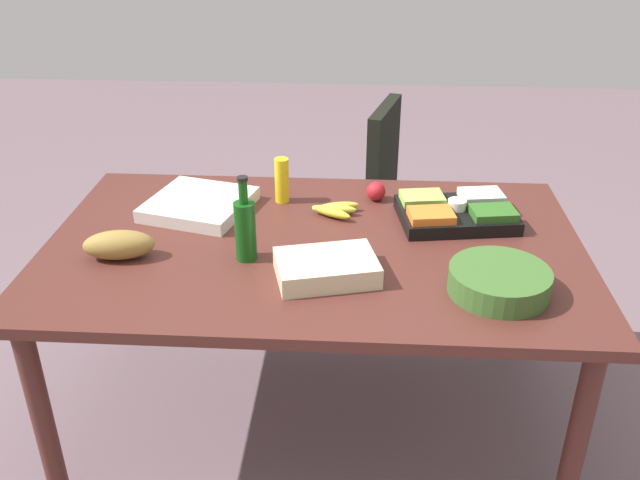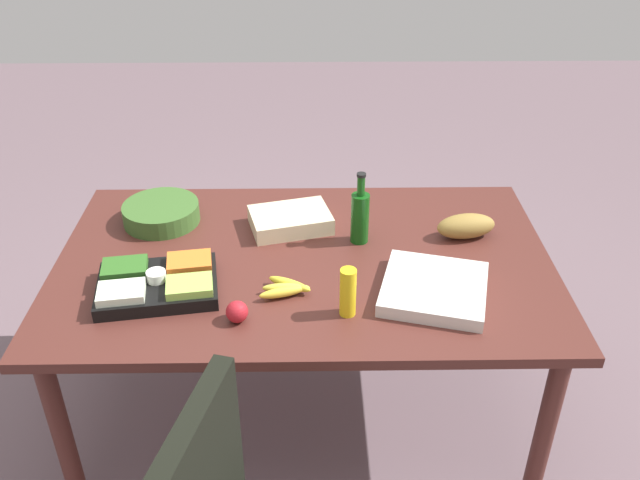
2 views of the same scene
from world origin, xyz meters
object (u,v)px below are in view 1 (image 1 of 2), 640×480
at_px(office_chair, 350,220).
at_px(sheet_cake, 326,268).
at_px(veggie_tray, 456,212).
at_px(conference_table, 314,261).
at_px(salad_bowl, 499,281).
at_px(pizza_box, 199,204).
at_px(banana_bunch, 334,209).
at_px(bread_loaf, 119,245).
at_px(mustard_bottle, 282,180).
at_px(apple_red, 376,191).
at_px(wine_bottle, 245,228).

bearing_deg(office_chair, sheet_cake, -92.50).
height_order(sheet_cake, veggie_tray, veggie_tray).
distance_m(conference_table, sheet_cake, 0.27).
distance_m(sheet_cake, salad_bowl, 0.54).
bearing_deg(pizza_box, sheet_cake, -27.29).
relative_size(banana_bunch, salad_bowl, 0.61).
bearing_deg(conference_table, sheet_cake, -76.34).
relative_size(office_chair, veggie_tray, 2.17).
bearing_deg(conference_table, bread_loaf, -166.88).
xyz_separation_m(bread_loaf, salad_bowl, (1.25, -0.14, -0.01)).
relative_size(mustard_bottle, salad_bowl, 0.57).
relative_size(conference_table, veggie_tray, 4.14).
bearing_deg(mustard_bottle, office_chair, 69.05).
bearing_deg(banana_bunch, mustard_bottle, 151.29).
height_order(banana_bunch, pizza_box, pizza_box).
relative_size(veggie_tray, apple_red, 6.05).
bearing_deg(banana_bunch, apple_red, 43.05).
height_order(mustard_bottle, apple_red, mustard_bottle).
xyz_separation_m(conference_table, veggie_tray, (0.52, 0.20, 0.11)).
distance_m(bread_loaf, pizza_box, 0.43).
bearing_deg(pizza_box, salad_bowl, -11.57).
relative_size(sheet_cake, mustard_bottle, 1.77).
relative_size(conference_table, banana_bunch, 9.85).
bearing_deg(wine_bottle, office_chair, 73.92).
xyz_separation_m(office_chair, veggie_tray, (0.41, -0.82, 0.46)).
bearing_deg(conference_table, salad_bowl, -26.11).
height_order(wine_bottle, veggie_tray, wine_bottle).
height_order(banana_bunch, mustard_bottle, mustard_bottle).
xyz_separation_m(conference_table, apple_red, (0.22, 0.37, 0.11)).
xyz_separation_m(wine_bottle, veggie_tray, (0.74, 0.33, -0.08)).
xyz_separation_m(veggie_tray, pizza_box, (-0.99, 0.03, -0.01)).
bearing_deg(sheet_cake, salad_bowl, -6.02).
bearing_deg(office_chair, mustard_bottle, -110.95).
bearing_deg(pizza_box, veggie_tray, 13.08).
bearing_deg(bread_loaf, banana_bunch, 27.81).
bearing_deg(wine_bottle, sheet_cake, -21.24).
bearing_deg(sheet_cake, apple_red, 74.80).
bearing_deg(office_chair, apple_red, -80.35).
height_order(office_chair, mustard_bottle, office_chair).
xyz_separation_m(office_chair, apple_red, (0.11, -0.65, 0.46)).
height_order(banana_bunch, bread_loaf, bread_loaf).
xyz_separation_m(conference_table, office_chair, (0.11, 1.03, -0.34)).
relative_size(conference_table, bread_loaf, 7.94).
height_order(bread_loaf, veggie_tray, bread_loaf).
height_order(conference_table, banana_bunch, banana_bunch).
bearing_deg(veggie_tray, wine_bottle, -155.87).
relative_size(wine_bottle, apple_red, 3.95).
height_order(sheet_cake, mustard_bottle, mustard_bottle).
xyz_separation_m(wine_bottle, mustard_bottle, (0.07, 0.47, -0.03)).
xyz_separation_m(conference_table, banana_bunch, (0.06, 0.22, 0.10)).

